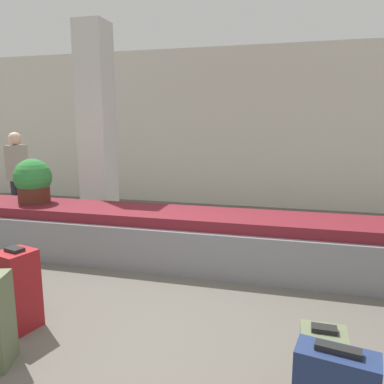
{
  "coord_description": "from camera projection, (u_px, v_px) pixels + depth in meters",
  "views": [
    {
      "loc": [
        1.1,
        -2.61,
        1.7
      ],
      "look_at": [
        0.0,
        1.64,
        0.89
      ],
      "focal_mm": 35.0,
      "sensor_mm": 36.0,
      "label": 1
    }
  ],
  "objects": [
    {
      "name": "ground_plane",
      "position": [
        142.0,
        334.0,
        3.06
      ],
      "size": [
        18.0,
        18.0,
        0.0
      ],
      "primitive_type": "plane",
      "color": "#59544C"
    },
    {
      "name": "back_wall",
      "position": [
        234.0,
        128.0,
        7.62
      ],
      "size": [
        18.0,
        0.06,
        3.2
      ],
      "color": "beige",
      "rests_on": "ground_plane"
    },
    {
      "name": "carousel",
      "position": [
        192.0,
        239.0,
        4.57
      ],
      "size": [
        8.86,
        0.92,
        0.64
      ],
      "color": "gray",
      "rests_on": "ground_plane"
    },
    {
      "name": "pillar",
      "position": [
        97.0,
        130.0,
        5.83
      ],
      "size": [
        0.45,
        0.45,
        3.2
      ],
      "color": "silver",
      "rests_on": "ground_plane"
    },
    {
      "name": "suitcase_1",
      "position": [
        18.0,
        290.0,
        3.1
      ],
      "size": [
        0.32,
        0.33,
        0.71
      ],
      "rotation": [
        0.0,
        0.0,
        -0.26
      ],
      "color": "maroon",
      "rests_on": "ground_plane"
    },
    {
      "name": "suitcase_2",
      "position": [
        322.0,
        364.0,
        2.32
      ],
      "size": [
        0.28,
        0.23,
        0.48
      ],
      "rotation": [
        0.0,
        0.0,
        -0.02
      ],
      "color": "#5B6647",
      "rests_on": "ground_plane"
    },
    {
      "name": "potted_plant_1",
      "position": [
        33.0,
        181.0,
        5.02
      ],
      "size": [
        0.49,
        0.49,
        0.6
      ],
      "color": "#4C2319",
      "rests_on": "carousel"
    },
    {
      "name": "traveler_0",
      "position": [
        18.0,
        170.0,
        6.37
      ],
      "size": [
        0.31,
        0.36,
        1.56
      ],
      "rotation": [
        0.0,
        0.0,
        1.21
      ],
      "color": "#282833",
      "rests_on": "ground_plane"
    }
  ]
}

